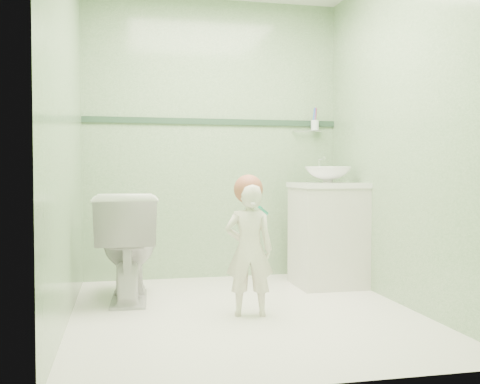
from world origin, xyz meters
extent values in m
plane|color=white|center=(0.00, 0.00, 0.00)|extent=(2.50, 2.50, 0.00)
cube|color=#7EA776|center=(0.00, 1.25, 1.20)|extent=(2.20, 0.04, 2.40)
cube|color=#7EA776|center=(0.00, -1.25, 1.20)|extent=(2.20, 0.04, 2.40)
cube|color=#7EA776|center=(-1.10, 0.00, 1.20)|extent=(0.04, 2.50, 2.40)
cube|color=#7EA776|center=(1.10, 0.00, 1.20)|extent=(0.04, 2.50, 2.40)
cube|color=#284431|center=(0.00, 1.24, 1.35)|extent=(2.20, 0.02, 0.05)
cube|color=beige|center=(0.84, 0.70, 0.40)|extent=(0.52, 0.50, 0.80)
cube|color=white|center=(0.84, 0.70, 0.81)|extent=(0.54, 0.52, 0.04)
imported|color=white|center=(0.84, 0.70, 0.89)|extent=(0.37, 0.37, 0.13)
cylinder|color=silver|center=(0.84, 0.90, 0.95)|extent=(0.03, 0.03, 0.18)
cylinder|color=silver|center=(0.84, 0.85, 1.03)|extent=(0.02, 0.12, 0.02)
cylinder|color=silver|center=(0.84, 1.20, 1.28)|extent=(0.26, 0.02, 0.02)
cylinder|color=silver|center=(0.90, 1.18, 1.33)|extent=(0.07, 0.07, 0.09)
cylinder|color=purple|center=(0.90, 1.17, 1.40)|extent=(0.01, 0.01, 0.17)
cylinder|color=#D4413D|center=(0.91, 1.19, 1.40)|extent=(0.01, 0.01, 0.17)
cylinder|color=blue|center=(0.89, 1.17, 1.40)|extent=(0.01, 0.01, 0.17)
imported|color=white|center=(-0.74, 0.53, 0.39)|extent=(0.47, 0.78, 0.77)
imported|color=beige|center=(0.01, -0.07, 0.42)|extent=(0.34, 0.25, 0.84)
sphere|color=#9F563C|center=(0.01, -0.04, 0.80)|extent=(0.19, 0.19, 0.19)
cylinder|color=#108865|center=(0.07, -0.21, 0.68)|extent=(0.09, 0.12, 0.06)
cube|color=white|center=(0.02, -0.15, 0.72)|extent=(0.03, 0.03, 0.02)
camera|label=1|loc=(-0.77, -3.44, 0.91)|focal=40.98mm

